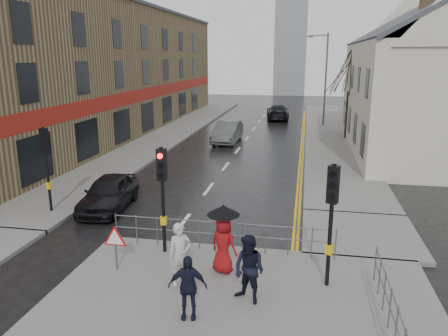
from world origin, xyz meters
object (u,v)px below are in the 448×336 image
at_px(pedestrian_with_umbrella, 223,236).
at_px(pedestrian_a, 180,254).
at_px(pedestrian_b, 249,269).
at_px(car_mid, 227,132).
at_px(car_parked, 109,193).
at_px(pedestrian_d, 188,287).

bearing_deg(pedestrian_with_umbrella, pedestrian_a, -138.71).
height_order(pedestrian_b, pedestrian_with_umbrella, pedestrian_with_umbrella).
height_order(pedestrian_b, car_mid, pedestrian_b).
xyz_separation_m(car_parked, car_mid, (2.25, 15.20, 0.07)).
relative_size(car_parked, car_mid, 0.88).
distance_m(pedestrian_d, car_mid, 22.57).
xyz_separation_m(pedestrian_with_umbrella, car_mid, (-3.49, 19.97, -0.48)).
bearing_deg(car_parked, pedestrian_b, -47.76).
height_order(pedestrian_a, car_mid, pedestrian_a).
bearing_deg(pedestrian_b, car_parked, 166.05).
bearing_deg(pedestrian_d, pedestrian_b, 24.77).
xyz_separation_m(pedestrian_a, car_parked, (-4.72, 5.66, -0.31)).
bearing_deg(pedestrian_b, pedestrian_d, -115.54).
bearing_deg(car_mid, car_parked, -96.93).
bearing_deg(pedestrian_with_umbrella, car_mid, 99.90).
distance_m(pedestrian_b, pedestrian_with_umbrella, 1.73).
distance_m(pedestrian_a, pedestrian_with_umbrella, 1.37).
bearing_deg(pedestrian_a, pedestrian_d, -100.47).
height_order(pedestrian_with_umbrella, car_parked, pedestrian_with_umbrella).
xyz_separation_m(pedestrian_with_umbrella, car_parked, (-5.74, 4.77, -0.55)).
xyz_separation_m(pedestrian_a, pedestrian_d, (0.61, -1.50, -0.08)).
relative_size(pedestrian_with_umbrella, car_mid, 0.43).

